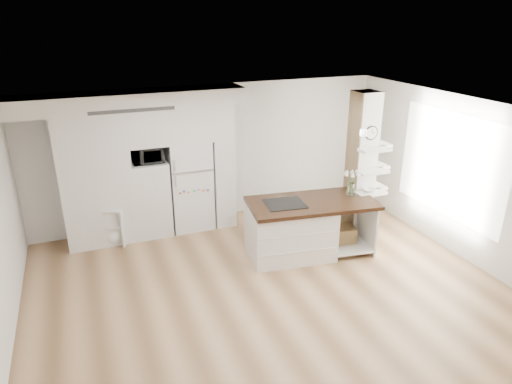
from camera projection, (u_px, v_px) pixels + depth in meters
The scene contains 14 objects.
floor at pixel (270, 292), 6.90m from camera, with size 7.00×6.00×0.01m, color tan.
room at pixel (271, 176), 6.23m from camera, with size 7.04×6.04×2.72m.
cabinet_wall at pixel (138, 158), 8.17m from camera, with size 4.00×0.71×2.70m.
refrigerator at pixel (190, 184), 8.73m from camera, with size 0.78×0.69×1.75m.
column at pixel (367, 167), 8.21m from camera, with size 0.69×0.90×2.70m.
window at pixel (450, 165), 7.81m from camera, with size 2.40×2.40×0.00m, color white.
pendant_light at pixel (371, 143), 6.84m from camera, with size 0.12×0.12×0.10m, color white.
kitchen_island at pixel (297, 228), 7.81m from camera, with size 2.28×1.30×1.54m.
bookshelf at pixel (110, 228), 8.24m from camera, with size 0.68×0.54×0.71m.
floor_plant_a at pixel (333, 225), 8.47m from camera, with size 0.29×0.24×0.54m, color #3C7830.
floor_plant_b at pixel (329, 201), 9.66m from camera, with size 0.24×0.24×0.43m, color #3C7830.
microwave at pixel (148, 155), 8.16m from camera, with size 0.54×0.37×0.30m, color #2D2D2D.
shelf_plant at pixel (374, 154), 8.37m from camera, with size 0.27×0.23×0.30m, color #3C7830.
decor_bowl at pixel (369, 190), 8.11m from camera, with size 0.22×0.22×0.05m, color white.
Camera 1 is at (-2.36, -5.39, 3.93)m, focal length 32.00 mm.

